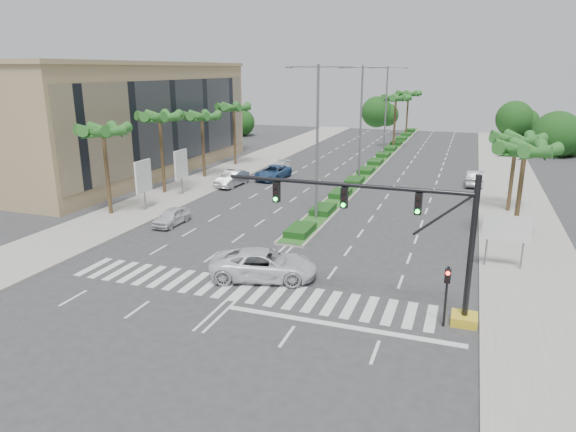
% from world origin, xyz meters
% --- Properties ---
extents(ground, '(160.00, 160.00, 0.00)m').
position_xyz_m(ground, '(0.00, 0.00, 0.00)').
color(ground, '#333335').
rests_on(ground, ground).
extents(footpath_right, '(6.00, 120.00, 0.15)m').
position_xyz_m(footpath_right, '(15.20, 20.00, 0.07)').
color(footpath_right, gray).
rests_on(footpath_right, ground).
extents(footpath_left, '(6.00, 120.00, 0.15)m').
position_xyz_m(footpath_left, '(-15.20, 20.00, 0.07)').
color(footpath_left, gray).
rests_on(footpath_left, ground).
extents(median, '(2.20, 75.00, 0.20)m').
position_xyz_m(median, '(0.00, 45.00, 0.10)').
color(median, gray).
rests_on(median, ground).
extents(median_grass, '(1.80, 75.00, 0.04)m').
position_xyz_m(median_grass, '(0.00, 45.00, 0.22)').
color(median_grass, '#26581E').
rests_on(median_grass, median).
extents(building, '(12.00, 36.00, 12.00)m').
position_xyz_m(building, '(-26.00, 26.00, 6.00)').
color(building, tan).
rests_on(building, ground).
extents(signal_gantry, '(12.60, 1.20, 7.20)m').
position_xyz_m(signal_gantry, '(9.27, -0.00, 3.46)').
color(signal_gantry, gold).
rests_on(signal_gantry, ground).
extents(pedestrian_signal, '(0.28, 0.36, 3.00)m').
position_xyz_m(pedestrian_signal, '(10.60, -0.68, 2.04)').
color(pedestrian_signal, black).
rests_on(pedestrian_signal, ground).
extents(direction_sign, '(2.70, 0.11, 3.40)m').
position_xyz_m(direction_sign, '(13.50, 7.99, 2.45)').
color(direction_sign, slate).
rests_on(direction_sign, ground).
extents(billboard_near, '(0.18, 2.10, 4.35)m').
position_xyz_m(billboard_near, '(-14.50, 12.00, 2.96)').
color(billboard_near, slate).
rests_on(billboard_near, ground).
extents(billboard_far, '(0.18, 2.10, 4.35)m').
position_xyz_m(billboard_far, '(-14.50, 18.00, 2.96)').
color(billboard_far, slate).
rests_on(billboard_far, ground).
extents(palm_left_near, '(4.57, 4.68, 7.55)m').
position_xyz_m(palm_left_near, '(-16.50, 10.00, 6.69)').
color(palm_left_near, brown).
rests_on(palm_left_near, ground).
extents(palm_left_mid, '(4.57, 4.68, 7.95)m').
position_xyz_m(palm_left_mid, '(-16.50, 18.00, 7.08)').
color(palm_left_mid, brown).
rests_on(palm_left_mid, ground).
extents(palm_left_far, '(4.57, 4.68, 7.35)m').
position_xyz_m(palm_left_far, '(-16.50, 26.00, 6.50)').
color(palm_left_far, brown).
rests_on(palm_left_far, ground).
extents(palm_left_end, '(4.57, 4.68, 7.75)m').
position_xyz_m(palm_left_end, '(-16.50, 34.00, 6.88)').
color(palm_left_end, brown).
rests_on(palm_left_end, ground).
extents(palm_right_near, '(4.57, 4.68, 7.05)m').
position_xyz_m(palm_right_near, '(14.50, 14.00, 6.20)').
color(palm_right_near, brown).
rests_on(palm_right_near, ground).
extents(palm_right_far, '(4.57, 4.68, 6.75)m').
position_xyz_m(palm_right_far, '(14.50, 22.00, 5.91)').
color(palm_right_far, brown).
rests_on(palm_right_far, ground).
extents(palm_median_a, '(4.57, 4.68, 8.05)m').
position_xyz_m(palm_median_a, '(0.00, 55.00, 7.17)').
color(palm_median_a, brown).
rests_on(palm_median_a, ground).
extents(palm_median_b, '(4.57, 4.68, 8.05)m').
position_xyz_m(palm_median_b, '(0.00, 70.00, 7.17)').
color(palm_median_b, brown).
rests_on(palm_median_b, ground).
extents(streetlight_near, '(5.10, 0.25, 12.00)m').
position_xyz_m(streetlight_near, '(0.00, 14.00, 6.81)').
color(streetlight_near, slate).
rests_on(streetlight_near, ground).
extents(streetlight_mid, '(5.10, 0.25, 12.00)m').
position_xyz_m(streetlight_mid, '(0.00, 30.00, 6.81)').
color(streetlight_mid, slate).
rests_on(streetlight_mid, ground).
extents(streetlight_far, '(5.10, 0.25, 12.00)m').
position_xyz_m(streetlight_far, '(0.00, 46.00, 6.81)').
color(streetlight_far, slate).
rests_on(streetlight_far, ground).
extents(car_parked_a, '(1.58, 3.86, 1.31)m').
position_xyz_m(car_parked_a, '(-10.26, 9.27, 0.66)').
color(car_parked_a, silver).
rests_on(car_parked_a, ground).
extents(car_parked_b, '(1.93, 4.87, 1.58)m').
position_xyz_m(car_parked_b, '(-11.80, 23.26, 0.79)').
color(car_parked_b, '#BABBBF').
rests_on(car_parked_b, ground).
extents(car_parked_c, '(2.91, 5.58, 1.50)m').
position_xyz_m(car_parked_c, '(-9.04, 27.80, 0.75)').
color(car_parked_c, '#294E80').
rests_on(car_parked_c, ground).
extents(car_parked_d, '(2.17, 4.85, 1.38)m').
position_xyz_m(car_parked_d, '(-9.38, 30.56, 0.69)').
color(car_parked_d, silver).
rests_on(car_parked_d, ground).
extents(car_crossing, '(6.62, 4.33, 1.69)m').
position_xyz_m(car_crossing, '(0.48, 1.87, 0.85)').
color(car_crossing, white).
rests_on(car_crossing, ground).
extents(car_right, '(1.76, 4.83, 1.58)m').
position_xyz_m(car_right, '(11.80, 31.98, 0.79)').
color(car_right, silver).
rests_on(car_right, ground).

